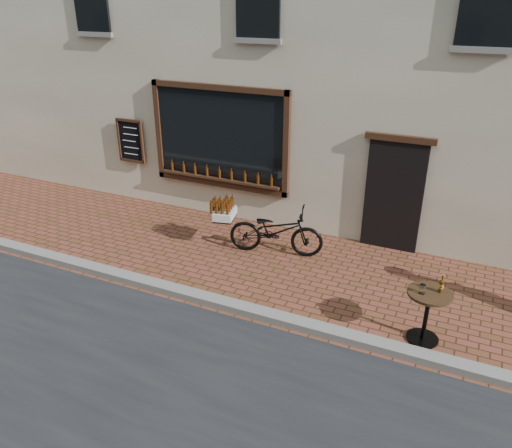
% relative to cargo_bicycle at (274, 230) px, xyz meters
% --- Properties ---
extents(ground, '(90.00, 90.00, 0.00)m').
position_rel_cargo_bicycle_xyz_m(ground, '(0.11, -2.27, -0.50)').
color(ground, brown).
rests_on(ground, ground).
extents(kerb, '(90.00, 0.25, 0.12)m').
position_rel_cargo_bicycle_xyz_m(kerb, '(0.11, -2.07, -0.44)').
color(kerb, slate).
rests_on(kerb, ground).
extents(cargo_bicycle, '(2.22, 1.05, 1.04)m').
position_rel_cargo_bicycle_xyz_m(cargo_bicycle, '(0.00, 0.00, 0.00)').
color(cargo_bicycle, black).
rests_on(cargo_bicycle, ground).
extents(bistro_table, '(0.64, 0.64, 1.10)m').
position_rel_cargo_bicycle_xyz_m(bistro_table, '(3.08, -1.59, 0.09)').
color(bistro_table, black).
rests_on(bistro_table, ground).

